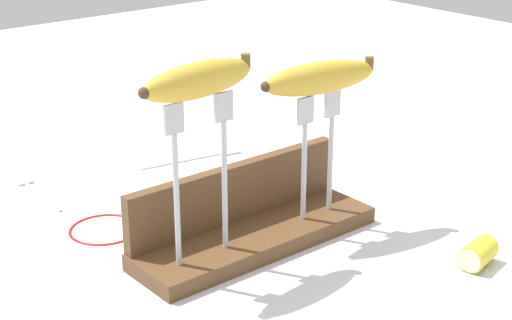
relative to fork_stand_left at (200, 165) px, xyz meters
The scene contains 11 objects.
ground_plane 0.17m from the fork_stand_left, ahead, with size 3.00×3.00×0.00m, color silver.
wooden_board 0.17m from the fork_stand_left, ahead, with size 0.35×0.11×0.02m, color brown.
board_backstop 0.14m from the fork_stand_left, 30.48° to the left, with size 0.34×0.02×0.08m, color brown.
fork_stand_left is the anchor object (origin of this frame).
fork_stand_right 0.20m from the fork_stand_left, ahead, with size 0.08×0.01×0.17m.
banana_raised_left 0.11m from the fork_stand_left, behind, with size 0.17×0.05×0.04m.
banana_raised_right 0.21m from the fork_stand_left, ahead, with size 0.18×0.06×0.04m.
fork_fallen_near 0.41m from the fork_stand_left, 97.54° to the left, with size 0.03×0.16×0.01m.
fork_fallen_far 0.42m from the fork_stand_left, 53.68° to the left, with size 0.18×0.05×0.01m.
banana_chunk_near 0.37m from the fork_stand_left, 37.11° to the right, with size 0.06×0.04×0.03m.
wire_coil 0.23m from the fork_stand_left, 101.13° to the left, with size 0.10×0.10×0.00m, color red.
Camera 1 is at (-0.63, -0.76, 0.51)m, focal length 57.85 mm.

